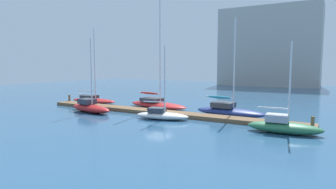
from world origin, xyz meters
TOP-DOWN VIEW (x-y plane):
  - ground_plane at (0.00, 0.00)m, footprint 120.00×120.00m
  - dock_pier at (0.00, 0.00)m, footprint 31.36×1.93m
  - dock_piling_near_end at (-15.28, 0.81)m, footprint 0.28×0.28m
  - dock_piling_far_end at (15.28, -0.81)m, footprint 0.28×0.28m
  - sailboat_0 at (-13.09, 3.14)m, footprint 7.54×2.79m
  - sailboat_1 at (-7.59, -2.84)m, footprint 6.93×3.21m
  - sailboat_2 at (-2.72, 3.83)m, footprint 9.12×4.29m
  - sailboat_3 at (1.83, -2.40)m, footprint 5.71×2.94m
  - sailboat_4 at (7.07, 2.73)m, footprint 7.73×2.99m
  - sailboat_5 at (13.31, -2.54)m, footprint 5.77×2.20m
  - mooring_buoy_red at (5.82, 6.71)m, footprint 0.56×0.56m
  - harbor_building_distant at (1.43, 50.55)m, footprint 24.23×9.10m

SIDE VIEW (x-z plane):
  - ground_plane at x=0.00m, z-range 0.00..0.00m
  - dock_pier at x=0.00m, z-range 0.00..0.39m
  - mooring_buoy_red at x=5.82m, z-range 0.00..0.56m
  - sailboat_3 at x=1.83m, z-range -3.18..4.12m
  - sailboat_0 at x=-13.09m, z-range -4.73..5.68m
  - sailboat_2 at x=-2.72m, z-range -6.77..7.92m
  - sailboat_5 at x=13.31m, z-range -3.04..4.21m
  - sailboat_1 at x=-7.59m, z-range -3.61..4.79m
  - sailboat_4 at x=7.07m, z-range -4.54..5.74m
  - dock_piling_near_end at x=-15.28m, z-range 0.00..1.27m
  - dock_piling_far_end at x=15.28m, z-range 0.00..1.27m
  - harbor_building_distant at x=1.43m, z-range 0.00..19.77m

